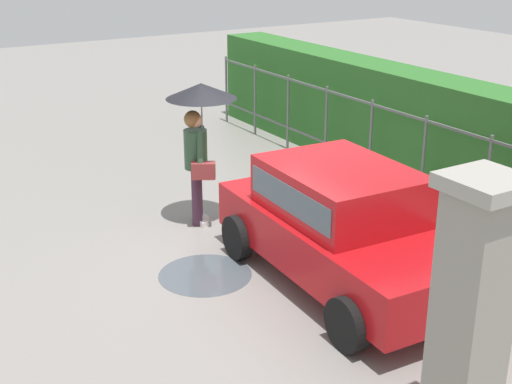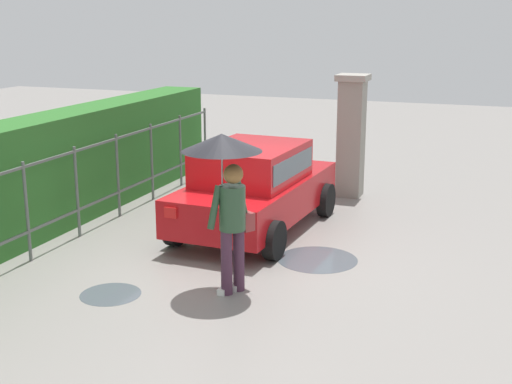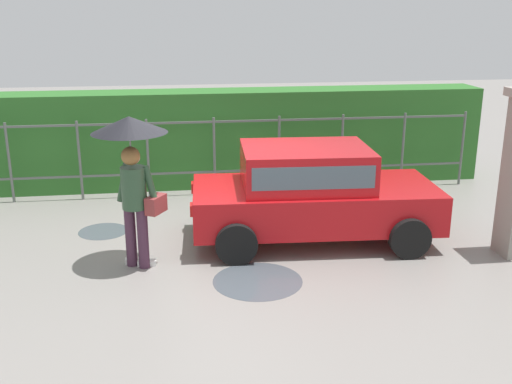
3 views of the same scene
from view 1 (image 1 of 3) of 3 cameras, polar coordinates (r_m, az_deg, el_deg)
name	(u,v)px [view 1 (image 1 of 3)]	position (r m, az deg, el deg)	size (l,w,h in m)	color
ground_plane	(273,244)	(9.85, 1.43, -4.27)	(40.00, 40.00, 0.00)	gray
car	(343,221)	(8.60, 7.08, -2.38)	(3.81, 2.02, 1.48)	#B71116
pedestrian	(199,119)	(10.13, -4.64, 5.95)	(1.02, 1.02, 2.10)	#47283D
gate_pillar	(471,315)	(5.95, 17.11, -9.52)	(0.60, 0.60, 2.42)	gray
fence_section	(396,148)	(11.57, 11.32, 3.53)	(11.31, 0.05, 1.50)	#59605B
hedge_row	(431,134)	(12.05, 14.07, 4.61)	(12.26, 0.90, 1.90)	#2D6B28
puddle_near	(205,275)	(9.03, -4.17, -6.73)	(1.20, 1.20, 0.00)	#4C545B
puddle_far	(259,192)	(11.79, 0.21, 0.03)	(0.80, 0.80, 0.00)	#4C545B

